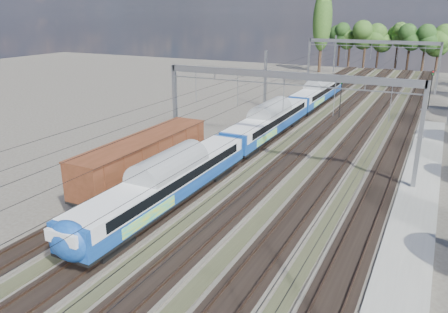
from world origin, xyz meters
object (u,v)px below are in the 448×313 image
at_px(worker, 389,83).
at_px(signal_far, 431,85).
at_px(emu_train, 269,118).
at_px(signal_near, 341,94).
at_px(freight_boxcar, 145,157).

bearing_deg(worker, signal_far, -137.76).
height_order(emu_train, worker, emu_train).
xyz_separation_m(signal_near, signal_far, (10.59, 10.95, 0.32)).
relative_size(emu_train, signal_far, 10.52).
bearing_deg(signal_near, freight_boxcar, -99.14).
relative_size(signal_near, signal_far, 0.91).
distance_m(freight_boxcar, worker, 62.14).
bearing_deg(signal_far, emu_train, -146.45).
distance_m(freight_boxcar, signal_near, 32.57).
relative_size(freight_boxcar, signal_near, 2.82).
bearing_deg(freight_boxcar, emu_train, 75.29).
bearing_deg(freight_boxcar, worker, 78.60).
xyz_separation_m(worker, signal_near, (-2.83, -29.74, 2.45)).
bearing_deg(worker, freight_boxcar, -171.62).
relative_size(emu_train, freight_boxcar, 4.08).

